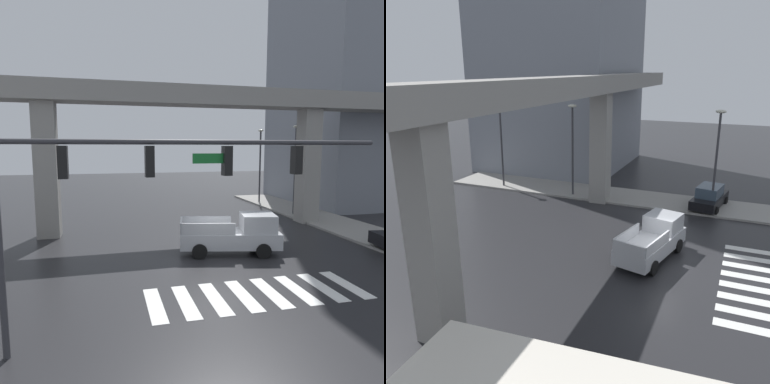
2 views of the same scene
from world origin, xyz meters
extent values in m
plane|color=#232326|center=(0.00, 0.00, 0.00)|extent=(120.00, 120.00, 0.00)
cube|color=silver|center=(-3.85, -4.60, 0.01)|extent=(0.55, 2.80, 0.01)
cube|color=silver|center=(-2.75, -4.60, 0.01)|extent=(0.55, 2.80, 0.01)
cube|color=silver|center=(-1.65, -4.60, 0.01)|extent=(0.55, 2.80, 0.01)
cube|color=silver|center=(-0.55, -4.60, 0.01)|extent=(0.55, 2.80, 0.01)
cube|color=silver|center=(0.55, -4.60, 0.01)|extent=(0.55, 2.80, 0.01)
cube|color=silver|center=(1.65, -4.60, 0.01)|extent=(0.55, 2.80, 0.01)
cube|color=silver|center=(2.75, -4.60, 0.01)|extent=(0.55, 2.80, 0.01)
cube|color=silver|center=(3.85, -4.60, 0.01)|extent=(0.55, 2.80, 0.01)
cube|color=gray|center=(0.00, 6.30, 8.78)|extent=(50.48, 2.04, 1.20)
cube|color=gray|center=(-8.86, 6.30, 4.09)|extent=(1.30, 1.30, 8.18)
cube|color=gray|center=(8.86, 6.30, 4.09)|extent=(1.30, 1.30, 8.18)
cube|color=gray|center=(10.48, 2.00, 0.07)|extent=(4.00, 36.00, 0.15)
cube|color=#A8AAAF|center=(0.74, 0.46, 0.78)|extent=(5.40, 2.99, 0.80)
cube|color=#A8AAAF|center=(2.15, 0.13, 1.63)|extent=(2.05, 2.08, 0.90)
cube|color=#3F5160|center=(2.61, 0.03, 1.63)|extent=(0.47, 1.65, 0.77)
cube|color=#A8AAAF|center=(-0.18, 1.57, 1.48)|extent=(2.61, 0.69, 0.60)
cube|color=#A8AAAF|center=(-0.57, -0.14, 1.48)|extent=(2.61, 0.69, 0.60)
cube|color=#A8AAAF|center=(-1.70, 1.02, 1.48)|extent=(0.49, 1.73, 0.60)
cylinder|color=black|center=(2.48, 0.98, 0.38)|extent=(0.80, 0.44, 0.76)
cylinder|color=black|center=(2.08, -0.78, 0.38)|extent=(0.80, 0.44, 0.76)
cylinder|color=black|center=(-0.60, 1.69, 0.38)|extent=(0.80, 0.44, 0.76)
cylinder|color=black|center=(-1.00, -0.07, 0.38)|extent=(0.80, 0.44, 0.76)
cylinder|color=black|center=(9.31, -0.55, 0.32)|extent=(0.67, 0.35, 0.64)
cylinder|color=#38383D|center=(-2.61, -6.70, 5.60)|extent=(10.80, 0.14, 0.14)
cube|color=black|center=(-6.41, -6.70, 5.08)|extent=(0.24, 0.32, 0.84)
sphere|color=green|center=(-6.41, -6.70, 4.82)|extent=(0.17, 0.17, 0.17)
cube|color=black|center=(-4.21, -6.70, 5.08)|extent=(0.24, 0.32, 0.84)
sphere|color=green|center=(-4.21, -6.70, 4.82)|extent=(0.17, 0.17, 0.17)
cube|color=black|center=(-2.01, -6.70, 5.08)|extent=(0.24, 0.32, 0.84)
sphere|color=green|center=(-2.01, -6.70, 4.82)|extent=(0.17, 0.17, 0.17)
cube|color=black|center=(0.19, -6.70, 5.08)|extent=(0.24, 0.32, 0.84)
sphere|color=green|center=(0.19, -6.70, 4.82)|extent=(0.17, 0.17, 0.17)
cube|color=#19722D|center=(-2.47, -6.70, 5.15)|extent=(1.10, 0.04, 0.28)
cylinder|color=#38383D|center=(9.28, 8.76, 3.50)|extent=(0.16, 0.16, 7.00)
ellipsoid|color=beige|center=(9.28, 8.76, 7.12)|extent=(0.44, 0.70, 0.24)
cylinder|color=#38383D|center=(9.28, 15.26, 3.50)|extent=(0.16, 0.16, 7.00)
ellipsoid|color=beige|center=(9.28, 15.26, 7.12)|extent=(0.44, 0.70, 0.24)
camera|label=1|loc=(-5.34, -15.98, 5.44)|focal=32.25mm
camera|label=2|loc=(-18.94, -3.60, 9.83)|focal=37.60mm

